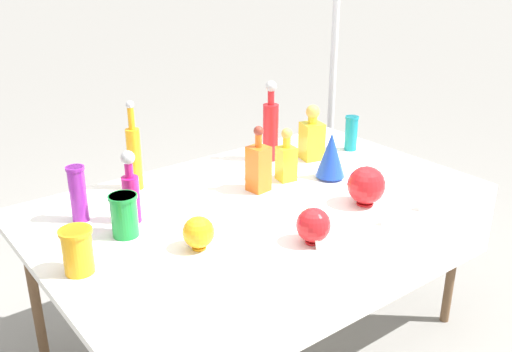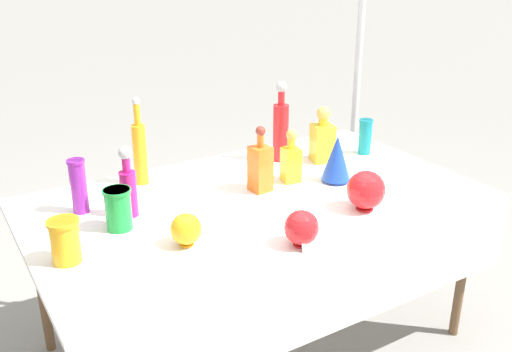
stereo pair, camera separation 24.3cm
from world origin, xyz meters
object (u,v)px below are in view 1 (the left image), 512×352
at_px(square_decanter_0, 286,159).
at_px(square_decanter_2, 312,136).
at_px(slender_vase_1, 78,192).
at_px(slender_vase_2, 351,132).
at_px(slender_vase_3, 124,214).
at_px(round_bowl_1, 313,225).
at_px(tall_bottle_2, 134,155).
at_px(fluted_vase_0, 331,155).
at_px(canopy_pole, 333,72).
at_px(tall_bottle_0, 131,192).
at_px(slender_vase_0, 77,249).
at_px(round_bowl_2, 366,185).
at_px(round_bowl_0, 198,232).
at_px(tall_bottle_1, 271,127).
at_px(square_decanter_1, 258,166).

relative_size(square_decanter_0, square_decanter_2, 0.89).
xyz_separation_m(slender_vase_1, slender_vase_2, (1.46, -0.07, -0.02)).
height_order(slender_vase_3, round_bowl_1, slender_vase_3).
distance_m(tall_bottle_2, fluted_vase_0, 0.89).
bearing_deg(canopy_pole, tall_bottle_0, -158.77).
bearing_deg(slender_vase_2, slender_vase_0, -169.34).
height_order(tall_bottle_0, round_bowl_1, tall_bottle_0).
distance_m(fluted_vase_0, round_bowl_2, 0.31).
height_order(tall_bottle_2, canopy_pole, canopy_pole).
distance_m(square_decanter_2, slender_vase_0, 1.39).
xyz_separation_m(square_decanter_0, round_bowl_0, (-0.67, -0.30, -0.04)).
xyz_separation_m(tall_bottle_0, slender_vase_0, (-0.31, -0.24, -0.04)).
height_order(tall_bottle_1, square_decanter_0, tall_bottle_1).
xyz_separation_m(tall_bottle_2, slender_vase_2, (1.14, -0.22, -0.06)).
height_order(slender_vase_3, round_bowl_2, round_bowl_2).
distance_m(tall_bottle_0, round_bowl_2, 0.96).
height_order(tall_bottle_0, square_decanter_2, tall_bottle_0).
relative_size(tall_bottle_1, fluted_vase_0, 1.83).
height_order(square_decanter_1, fluted_vase_0, square_decanter_1).
distance_m(square_decanter_0, slender_vase_3, 0.83).
xyz_separation_m(square_decanter_1, slender_vase_2, (0.72, 0.13, -0.02)).
xyz_separation_m(square_decanter_2, slender_vase_3, (-1.11, -0.18, -0.03)).
xyz_separation_m(round_bowl_1, canopy_pole, (1.32, 1.25, 0.19)).
relative_size(square_decanter_0, slender_vase_2, 1.36).
distance_m(square_decanter_1, round_bowl_2, 0.47).
height_order(square_decanter_1, slender_vase_3, square_decanter_1).
height_order(square_decanter_0, slender_vase_2, square_decanter_0).
xyz_separation_m(round_bowl_0, round_bowl_1, (0.36, -0.22, 0.01)).
relative_size(tall_bottle_0, slender_vase_2, 1.61).
xyz_separation_m(slender_vase_1, fluted_vase_0, (1.09, -0.29, -0.01)).
distance_m(tall_bottle_0, square_decanter_1, 0.58).
xyz_separation_m(slender_vase_2, round_bowl_0, (-1.21, -0.41, -0.03)).
height_order(tall_bottle_0, round_bowl_2, tall_bottle_0).
height_order(tall_bottle_0, slender_vase_3, tall_bottle_0).
bearing_deg(square_decanter_0, slender_vase_1, 169.10).
height_order(square_decanter_2, round_bowl_1, square_decanter_2).
height_order(tall_bottle_2, slender_vase_2, tall_bottle_2).
relative_size(round_bowl_1, canopy_pole, 0.05).
xyz_separation_m(square_decanter_1, canopy_pole, (1.18, 0.75, 0.14)).
bearing_deg(slender_vase_2, round_bowl_2, -131.10).
xyz_separation_m(tall_bottle_0, fluted_vase_0, (0.93, -0.15, -0.01)).
relative_size(slender_vase_2, round_bowl_1, 1.35).
height_order(square_decanter_1, round_bowl_2, square_decanter_1).
bearing_deg(tall_bottle_2, canopy_pole, 13.80).
xyz_separation_m(slender_vase_2, round_bowl_2, (-0.45, -0.52, -0.01)).
bearing_deg(round_bowl_2, square_decanter_2, 70.42).
distance_m(slender_vase_2, canopy_pole, 0.79).
bearing_deg(slender_vase_1, round_bowl_1, -48.96).
height_order(slender_vase_0, slender_vase_3, slender_vase_3).
bearing_deg(square_decanter_0, round_bowl_1, -120.98).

